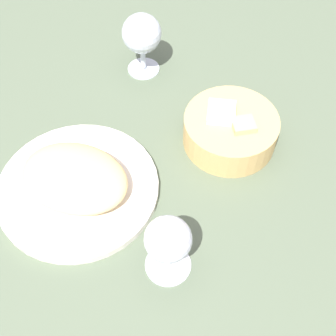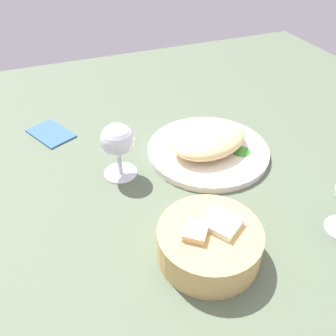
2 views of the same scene
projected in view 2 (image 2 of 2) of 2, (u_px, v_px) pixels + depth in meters
ground_plane at (204, 180)px, 72.73cm from camera, size 140.00×140.00×2.00cm
plate at (208, 151)px, 77.95cm from camera, size 26.22×26.22×1.40cm
omelette at (209, 139)px, 76.02cm from camera, size 20.63×17.62×4.78cm
lettuce_garnish at (241, 149)px, 76.18cm from camera, size 4.17×4.17×1.04cm
bread_basket at (209, 242)px, 55.23cm from camera, size 16.15×16.15×6.77cm
wine_glass_near at (118, 143)px, 68.29cm from camera, size 6.78×6.78×11.53cm
folded_napkin at (51, 133)px, 84.05cm from camera, size 11.11×12.96×0.80cm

